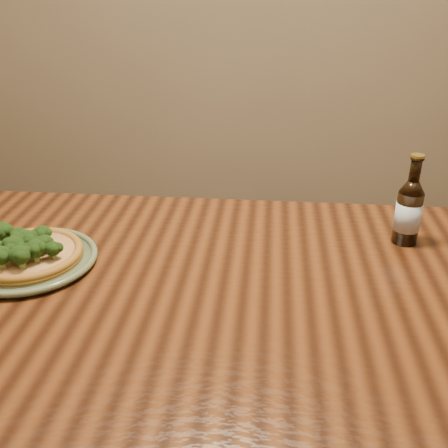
# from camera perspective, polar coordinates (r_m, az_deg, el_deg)

# --- Properties ---
(table) EXTENTS (1.60, 0.90, 0.75)m
(table) POSITION_cam_1_polar(r_m,az_deg,el_deg) (1.09, -3.51, -11.04)
(table) COLOR #4D2610
(table) RESTS_ON ground
(plate) EXTENTS (0.29, 0.29, 0.02)m
(plate) POSITION_cam_1_polar(r_m,az_deg,el_deg) (1.18, -20.47, -3.68)
(plate) COLOR #576546
(plate) RESTS_ON table
(pizza) EXTENTS (0.23, 0.23, 0.07)m
(pizza) POSITION_cam_1_polar(r_m,az_deg,el_deg) (1.17, -20.73, -2.88)
(pizza) COLOR #996622
(pizza) RESTS_ON plate
(beer_bottle) EXTENTS (0.06, 0.06, 0.21)m
(beer_bottle) POSITION_cam_1_polar(r_m,az_deg,el_deg) (1.24, 19.45, 1.34)
(beer_bottle) COLOR black
(beer_bottle) RESTS_ON table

